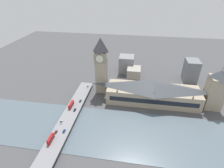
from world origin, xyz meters
The scene contains 17 objects.
ground_plane centered at (0.00, 0.00, 0.00)m, with size 600.00×600.00×0.00m, color #4C4C4F.
river_water centered at (-37.11, 0.00, 0.15)m, with size 62.23×360.00×0.30m, color slate.
parliament_hall centered at (17.78, -8.00, 12.61)m, with size 30.01×104.87×25.43m.
clock_tower centered at (31.34, 55.03, 37.40)m, with size 14.42×14.42×69.80m.
victoria_tower centered at (17.83, -73.13, 22.95)m, with size 17.40×17.40×49.89m.
road_bridge centered at (-37.11, 77.70, 3.34)m, with size 156.45×16.16×4.17m.
double_decker_bus_lead centered at (-60.27, 81.31, 6.95)m, with size 10.18×2.47×5.06m.
double_decker_bus_mid centered at (-11.46, 80.77, 6.77)m, with size 11.65×2.62×4.72m.
car_northbound_lead centered at (-50.51, 81.19, 4.88)m, with size 4.12×1.83×1.41m.
car_northbound_mid centered at (-37.38, 81.60, 4.90)m, with size 4.59×1.86×1.43m.
car_southbound_lead centered at (-1.10, 73.71, 4.86)m, with size 4.63×1.87×1.39m.
car_southbound_mid centered at (-48.22, 74.26, 4.87)m, with size 4.26×1.80×1.41m.
car_southbound_tail centered at (-17.40, 74.70, 4.88)m, with size 4.70×1.82×1.40m.
car_southbound_extra centered at (30.26, 73.79, 4.85)m, with size 4.20×1.78×1.33m.
city_block_west centered at (71.08, 16.36, 8.21)m, with size 21.76×18.75×16.42m.
city_block_center centered at (90.49, 28.72, 12.93)m, with size 21.67×21.95×25.85m.
city_block_east centered at (77.79, -62.56, 15.32)m, with size 22.36×17.71×30.64m.
Camera 1 is at (-155.28, 12.71, 125.10)m, focal length 28.00 mm.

